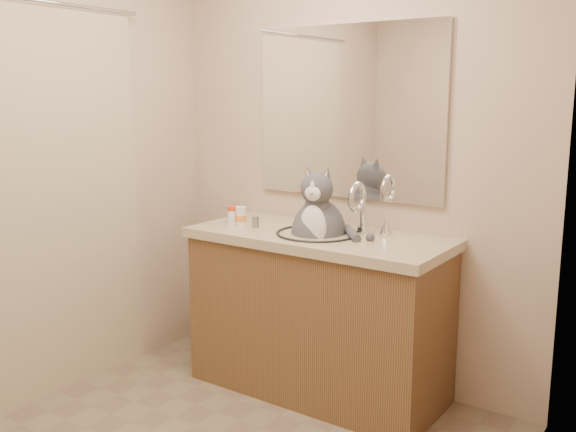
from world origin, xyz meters
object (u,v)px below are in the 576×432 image
object	(u,v)px
pill_bottle_orange	(241,217)
grey_canister	(256,222)
cat	(318,230)
pill_bottle_redcap	(233,215)

from	to	relation	value
pill_bottle_orange	grey_canister	distance (m)	0.10
pill_bottle_orange	cat	bearing A→B (deg)	9.42
pill_bottle_redcap	cat	bearing A→B (deg)	8.29
cat	pill_bottle_orange	xyz separation A→B (m)	(-0.44, -0.07, 0.03)
pill_bottle_orange	pill_bottle_redcap	bearing A→B (deg)	179.49
cat	pill_bottle_redcap	bearing A→B (deg)	172.90
cat	pill_bottle_redcap	xyz separation A→B (m)	(-0.50, -0.07, 0.03)
cat	pill_bottle_orange	bearing A→B (deg)	174.03
pill_bottle_redcap	grey_canister	distance (m)	0.16
cat	pill_bottle_redcap	distance (m)	0.51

